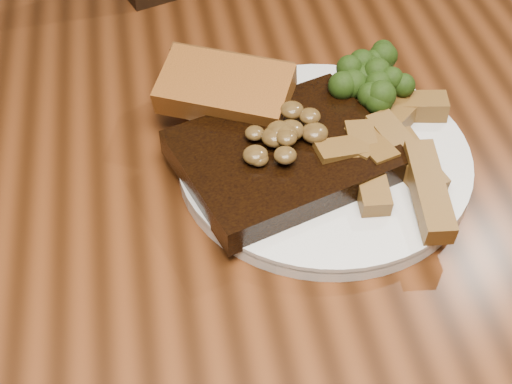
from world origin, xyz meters
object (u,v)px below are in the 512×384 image
(chair_far, at_px, (245,82))
(plate, at_px, (323,160))
(dining_table, at_px, (273,298))
(garlic_bread, at_px, (226,106))
(potato_wedges, at_px, (409,149))
(steak, at_px, (284,156))

(chair_far, bearing_deg, plate, 70.61)
(dining_table, xyz_separation_m, plate, (0.06, 0.07, 0.10))
(dining_table, relative_size, garlic_bread, 13.68)
(plate, distance_m, potato_wedges, 0.08)
(plate, xyz_separation_m, garlic_bread, (-0.08, 0.07, 0.02))
(dining_table, xyz_separation_m, potato_wedges, (0.13, 0.05, 0.12))
(garlic_bread, bearing_deg, potato_wedges, -3.38)
(steak, relative_size, garlic_bread, 1.49)
(dining_table, relative_size, plate, 6.19)
(plate, distance_m, steak, 0.04)
(garlic_bread, bearing_deg, steak, -35.91)
(chair_far, relative_size, steak, 5.06)
(plate, xyz_separation_m, steak, (-0.04, -0.01, 0.02))
(chair_far, height_order, steak, chair_far)
(chair_far, distance_m, steak, 0.56)
(potato_wedges, bearing_deg, steak, 175.25)
(dining_table, bearing_deg, chair_far, 83.52)
(potato_wedges, bearing_deg, plate, 166.64)
(dining_table, height_order, garlic_bread, garlic_bread)
(dining_table, distance_m, potato_wedges, 0.18)
(dining_table, relative_size, steak, 9.19)
(steak, bearing_deg, chair_far, 66.89)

